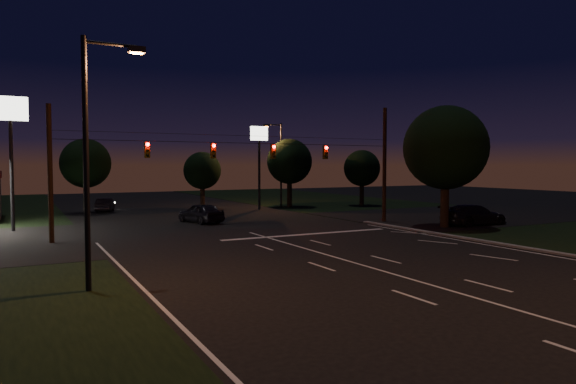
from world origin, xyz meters
TOP-DOWN VIEW (x-y plane):
  - ground at (0.00, 0.00)m, footprint 140.00×140.00m
  - cross_street_right at (20.00, 16.00)m, footprint 20.00×16.00m
  - edge_line_left at (-9.70, -6.00)m, footprint 0.14×40.00m
  - center_line at (0.00, -6.00)m, footprint 0.14×40.00m
  - stop_bar at (3.00, 11.50)m, footprint 12.00×0.50m
  - utility_pole_right at (12.00, 15.00)m, footprint 0.30×0.30m
  - utility_pole_left at (-12.00, 15.00)m, footprint 0.28×0.28m
  - signal_span at (-0.00, 14.96)m, footprint 24.00×0.40m
  - pole_sign_left_near at (-14.00, 22.00)m, footprint 2.20×0.30m
  - pole_sign_right at (8.00, 30.00)m, footprint 1.80×0.30m
  - street_light_left at (-11.24, 2.00)m, footprint 2.20×0.35m
  - street_light_right_far at (11.24, 32.00)m, footprint 2.20×0.35m
  - tree_right_near at (13.53, 10.17)m, footprint 6.00×6.00m
  - tree_far_b at (-7.98, 34.13)m, footprint 4.60×4.60m
  - tree_far_c at (3.02, 33.10)m, footprint 3.80×3.80m
  - tree_far_d at (12.02, 31.13)m, footprint 4.80×4.80m
  - tree_far_e at (20.02, 29.11)m, footprint 4.00×4.00m
  - car_oncoming_a at (-1.04, 21.26)m, footprint 2.90×4.83m
  - car_oncoming_b at (-6.19, 35.09)m, footprint 2.38×4.07m
  - car_cross at (16.43, 10.00)m, footprint 5.43×2.30m

SIDE VIEW (x-z plane):
  - ground at x=0.00m, z-range 0.00..0.00m
  - cross_street_right at x=20.00m, z-range -0.01..0.01m
  - utility_pole_right at x=12.00m, z-range -4.50..4.50m
  - utility_pole_left at x=-12.00m, z-range -4.00..4.00m
  - edge_line_left at x=-9.70m, z-range 0.00..0.01m
  - center_line at x=0.00m, z-range 0.00..0.01m
  - stop_bar at x=3.00m, z-range 0.00..0.01m
  - car_oncoming_b at x=-6.19m, z-range 0.00..1.27m
  - car_oncoming_a at x=-1.04m, z-range 0.00..1.54m
  - car_cross at x=16.43m, z-range 0.00..1.56m
  - tree_far_c at x=3.02m, z-range 0.97..6.83m
  - tree_far_e at x=20.02m, z-range 1.03..7.20m
  - tree_far_b at x=-7.98m, z-range 1.12..8.10m
  - tree_far_d at x=12.02m, z-range 1.18..8.47m
  - street_light_left at x=-11.24m, z-range 0.74..9.74m
  - street_light_right_far at x=11.24m, z-range 0.74..9.74m
  - signal_span at x=0.00m, z-range 4.72..6.28m
  - tree_right_near at x=13.53m, z-range 1.30..10.06m
  - pole_sign_right at x=8.00m, z-range 2.04..10.44m
  - pole_sign_left_near at x=-14.00m, z-range 2.43..11.53m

